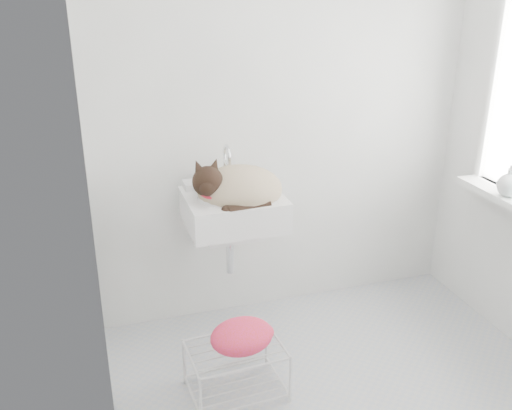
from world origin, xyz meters
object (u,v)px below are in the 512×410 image
object	(u,v)px
wire_rack	(236,367)
sink	(233,195)
cat	(236,189)
bottle_c	(508,195)

from	to	relation	value
wire_rack	sink	bearing A→B (deg)	74.82
cat	sink	bearing A→B (deg)	133.79
sink	wire_rack	distance (m)	0.87
cat	bottle_c	distance (m)	1.43
cat	wire_rack	world-z (taller)	cat
cat	wire_rack	xyz separation A→B (m)	(-0.15, -0.48, -0.74)
cat	wire_rack	bearing A→B (deg)	-96.76
cat	bottle_c	world-z (taller)	cat
sink	cat	xyz separation A→B (m)	(0.01, -0.02, 0.04)
sink	cat	bearing A→B (deg)	-56.44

